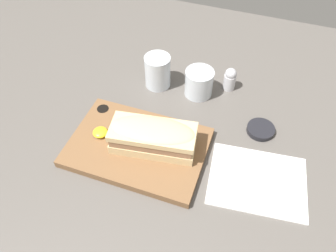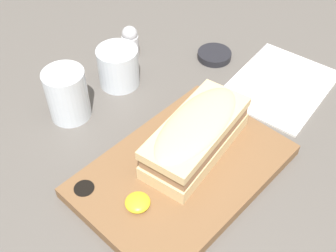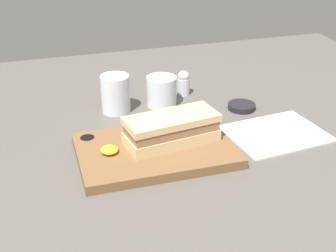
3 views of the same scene
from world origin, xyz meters
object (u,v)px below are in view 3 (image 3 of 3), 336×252
(serving_board, at_px, (155,150))
(napkin, at_px, (276,133))
(wine_glass, at_px, (161,92))
(sandwich, at_px, (171,126))
(salt_shaker, at_px, (184,83))
(water_glass, at_px, (116,96))
(condiment_dish, at_px, (242,106))

(serving_board, xyz_separation_m, napkin, (0.28, 0.01, -0.01))
(wine_glass, bearing_deg, sandwich, -101.11)
(salt_shaker, bearing_deg, serving_board, -119.10)
(sandwich, bearing_deg, water_glass, 107.95)
(serving_board, distance_m, water_glass, 0.23)
(sandwich, xyz_separation_m, wine_glass, (0.04, 0.22, -0.02))
(condiment_dish, bearing_deg, salt_shaker, 130.14)
(wine_glass, relative_size, napkin, 0.34)
(water_glass, bearing_deg, napkin, -35.31)
(sandwich, relative_size, condiment_dish, 2.95)
(sandwich, distance_m, wine_glass, 0.23)
(serving_board, distance_m, wine_glass, 0.25)
(salt_shaker, bearing_deg, napkin, -65.43)
(sandwich, relative_size, napkin, 0.89)
(napkin, height_order, condiment_dish, condiment_dish)
(water_glass, bearing_deg, wine_glass, 1.19)
(wine_glass, distance_m, napkin, 0.30)
(sandwich, height_order, condiment_dish, sandwich)
(salt_shaker, relative_size, condiment_dish, 0.98)
(sandwich, xyz_separation_m, salt_shaker, (0.12, 0.27, -0.02))
(serving_board, distance_m, condiment_dish, 0.30)
(serving_board, bearing_deg, napkin, 1.42)
(serving_board, xyz_separation_m, wine_glass, (0.08, 0.23, 0.02))
(wine_glass, xyz_separation_m, salt_shaker, (0.07, 0.05, -0.00))
(wine_glass, relative_size, salt_shaker, 1.14)
(wine_glass, bearing_deg, condiment_dish, -23.95)
(serving_board, distance_m, salt_shaker, 0.32)
(napkin, bearing_deg, serving_board, -178.58)
(water_glass, xyz_separation_m, salt_shaker, (0.19, 0.05, -0.01))
(water_glass, distance_m, condiment_dish, 0.31)
(sandwich, bearing_deg, serving_board, -168.25)
(wine_glass, distance_m, condiment_dish, 0.20)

